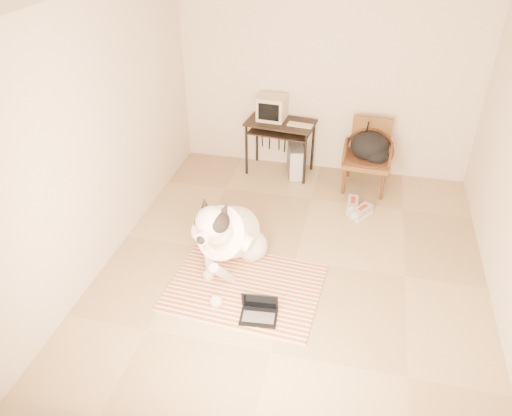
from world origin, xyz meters
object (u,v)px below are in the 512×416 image
(rattan_chair, at_px, (368,155))
(backpack, at_px, (371,148))
(laptop, at_px, (259,311))
(crt_monitor, at_px, (272,108))
(pc_tower, at_px, (296,160))
(dog, at_px, (229,235))
(computer_desk, at_px, (280,129))

(rattan_chair, height_order, backpack, rattan_chair)
(laptop, relative_size, crt_monitor, 0.96)
(crt_monitor, relative_size, pc_tower, 0.76)
(crt_monitor, bearing_deg, backpack, -10.14)
(laptop, relative_size, rattan_chair, 0.41)
(dog, xyz_separation_m, computer_desk, (0.12, 2.19, 0.25))
(crt_monitor, bearing_deg, laptop, -80.53)
(computer_desk, bearing_deg, crt_monitor, 148.44)
(pc_tower, height_order, rattan_chair, rattan_chair)
(dog, relative_size, rattan_chair, 1.58)
(crt_monitor, height_order, rattan_chair, crt_monitor)
(pc_tower, bearing_deg, rattan_chair, -5.61)
(pc_tower, xyz_separation_m, backpack, (1.00, -0.15, 0.37))
(pc_tower, xyz_separation_m, rattan_chair, (0.97, -0.10, 0.24))
(dog, xyz_separation_m, pc_tower, (0.35, 2.18, -0.18))
(dog, bearing_deg, laptop, -54.77)
(pc_tower, bearing_deg, backpack, -8.31)
(computer_desk, distance_m, backpack, 1.25)
(dog, distance_m, rattan_chair, 2.47)
(laptop, bearing_deg, computer_desk, 97.07)
(backpack, bearing_deg, crt_monitor, 169.86)
(backpack, bearing_deg, pc_tower, 171.69)
(dog, distance_m, crt_monitor, 2.34)
(dog, xyz_separation_m, rattan_chair, (1.33, 2.08, 0.05))
(dog, bearing_deg, backpack, 56.29)
(dog, relative_size, computer_desk, 1.48)
(crt_monitor, distance_m, rattan_chair, 1.44)
(rattan_chair, bearing_deg, backpack, -59.51)
(computer_desk, relative_size, pc_tower, 1.92)
(laptop, xyz_separation_m, pc_tower, (-0.12, 2.85, 0.14))
(dog, bearing_deg, pc_tower, 80.79)
(laptop, relative_size, backpack, 0.72)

